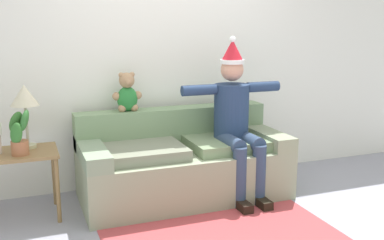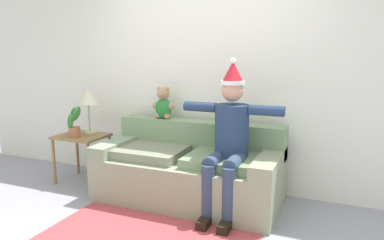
% 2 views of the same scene
% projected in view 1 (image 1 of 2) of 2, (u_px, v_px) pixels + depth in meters
% --- Properties ---
extents(ground_plane, '(10.00, 10.00, 0.00)m').
position_uv_depth(ground_plane, '(226.00, 239.00, 3.54)').
color(ground_plane, '#9595A7').
extents(back_wall, '(7.00, 0.10, 2.70)m').
position_uv_depth(back_wall, '(164.00, 54.00, 4.68)').
color(back_wall, white).
rests_on(back_wall, ground_plane).
extents(couch, '(1.96, 0.91, 0.82)m').
position_uv_depth(couch, '(182.00, 163.00, 4.39)').
color(couch, gray).
rests_on(couch, ground_plane).
extents(person_seated, '(1.02, 0.77, 1.54)m').
position_uv_depth(person_seated, '(236.00, 116.00, 4.32)').
color(person_seated, navy).
rests_on(person_seated, ground_plane).
extents(teddy_bear, '(0.29, 0.17, 0.38)m').
position_uv_depth(teddy_bear, '(127.00, 94.00, 4.36)').
color(teddy_bear, '#297D37').
rests_on(teddy_bear, couch).
extents(side_table, '(0.58, 0.49, 0.59)m').
position_uv_depth(side_table, '(23.00, 162.00, 3.85)').
color(side_table, olive).
rests_on(side_table, ground_plane).
extents(table_lamp, '(0.24, 0.24, 0.56)m').
position_uv_depth(table_lamp, '(25.00, 98.00, 3.85)').
color(table_lamp, '#BBB98C').
rests_on(table_lamp, side_table).
extents(potted_plant, '(0.21, 0.18, 0.39)m').
position_uv_depth(potted_plant, '(19.00, 135.00, 3.69)').
color(potted_plant, '#A56341').
rests_on(potted_plant, side_table).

